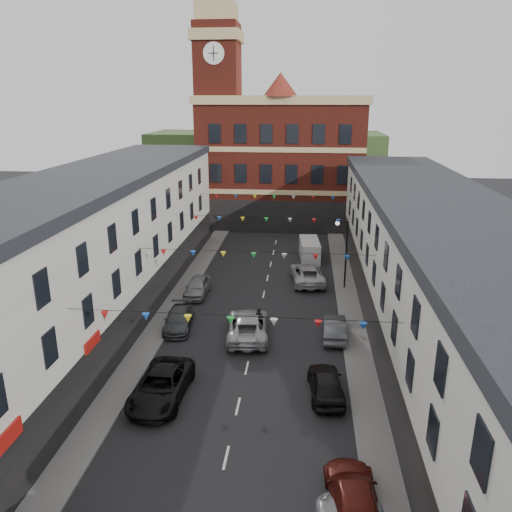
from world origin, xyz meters
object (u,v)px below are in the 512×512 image
(car_left_d, at_px, (179,320))
(car_right_d, at_px, (326,384))
(white_van, at_px, (310,250))
(car_left_e, at_px, (197,287))
(car_right_c, at_px, (353,498))
(car_right_f, at_px, (307,274))
(car_right_e, at_px, (335,328))
(street_lamp, at_px, (344,245))
(car_left_c, at_px, (161,386))
(moving_car, at_px, (248,326))
(pedestrian, at_px, (259,320))

(car_left_d, height_order, car_right_d, car_right_d)
(car_right_d, distance_m, white_van, 24.27)
(car_left_e, bearing_deg, car_right_d, -53.65)
(car_left_e, height_order, car_right_c, car_left_e)
(car_right_d, height_order, car_right_f, car_right_f)
(car_right_c, relative_size, car_right_f, 0.85)
(car_left_e, xyz_separation_m, car_right_e, (11.00, -6.63, -0.04))
(street_lamp, bearing_deg, car_left_c, -121.44)
(street_lamp, bearing_deg, moving_car, -125.45)
(car_left_e, distance_m, car_right_d, 17.18)
(moving_car, xyz_separation_m, white_van, (4.23, 17.55, 0.22))
(moving_car, bearing_deg, car_left_d, -14.82)
(car_left_e, height_order, pedestrian, pedestrian)
(car_right_e, bearing_deg, car_left_e, -29.21)
(car_left_c, bearing_deg, street_lamp, 60.29)
(car_right_f, distance_m, white_van, 6.47)
(car_left_d, height_order, car_right_e, car_right_e)
(street_lamp, relative_size, car_right_f, 1.02)
(car_left_c, relative_size, white_van, 1.20)
(car_left_e, relative_size, pedestrian, 2.46)
(car_right_d, bearing_deg, moving_car, -57.47)
(car_right_f, xyz_separation_m, pedestrian, (-3.33, -10.32, 0.08))
(car_left_c, distance_m, car_left_e, 15.04)
(street_lamp, distance_m, moving_car, 12.42)
(car_left_c, height_order, pedestrian, pedestrian)
(pedestrian, bearing_deg, street_lamp, 64.48)
(car_right_d, distance_m, car_right_e, 7.24)
(street_lamp, distance_m, car_left_e, 12.74)
(street_lamp, distance_m, car_right_e, 9.89)
(car_right_d, relative_size, moving_car, 0.75)
(car_right_c, bearing_deg, moving_car, -71.83)
(pedestrian, bearing_deg, car_left_e, 141.61)
(car_right_f, bearing_deg, moving_car, 62.67)
(car_right_c, height_order, pedestrian, pedestrian)
(street_lamp, height_order, car_right_c, street_lamp)
(white_van, bearing_deg, car_left_d, -123.70)
(car_right_d, height_order, moving_car, moving_car)
(street_lamp, relative_size, moving_car, 1.02)
(car_left_d, distance_m, car_right_f, 13.72)
(car_left_e, xyz_separation_m, white_van, (9.30, 10.43, 0.29))
(car_right_e, relative_size, moving_car, 0.72)
(car_left_c, bearing_deg, car_right_c, -33.82)
(pedestrian, bearing_deg, car_right_f, 81.44)
(street_lamp, bearing_deg, car_right_d, -96.40)
(car_left_d, bearing_deg, street_lamp, 30.49)
(street_lamp, bearing_deg, car_right_e, -96.44)
(car_left_e, relative_size, moving_car, 0.74)
(car_left_d, bearing_deg, car_left_e, 83.82)
(street_lamp, xyz_separation_m, car_right_e, (-1.05, -9.30, -3.20))
(car_right_f, relative_size, white_van, 1.25)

